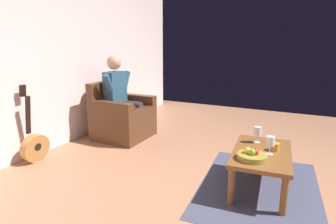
% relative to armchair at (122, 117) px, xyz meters
% --- Properties ---
extents(ground_plane, '(7.49, 7.49, 0.00)m').
position_rel_armchair_xyz_m(ground_plane, '(0.84, 2.38, -0.32)').
color(ground_plane, '#AC7152').
extents(wall_back, '(6.64, 0.06, 2.60)m').
position_rel_armchair_xyz_m(wall_back, '(0.84, -0.61, 0.99)').
color(wall_back, silver).
rests_on(wall_back, ground).
extents(rug, '(1.70, 1.27, 0.01)m').
position_rel_armchair_xyz_m(rug, '(0.69, 2.19, -0.31)').
color(rug, '#42455A').
rests_on(rug, ground).
extents(armchair, '(0.79, 0.74, 0.87)m').
position_rel_armchair_xyz_m(armchair, '(0.00, 0.00, 0.00)').
color(armchair, '#52311C').
rests_on(armchair, ground).
extents(person_seated, '(0.63, 0.56, 1.27)m').
position_rel_armchair_xyz_m(person_seated, '(-0.00, -0.00, 0.37)').
color(person_seated, '#2D536D').
rests_on(person_seated, ground).
extents(coffee_table, '(0.95, 0.61, 0.39)m').
position_rel_armchair_xyz_m(coffee_table, '(0.69, 2.19, 0.02)').
color(coffee_table, brown).
rests_on(coffee_table, ground).
extents(guitar, '(0.36, 0.20, 0.96)m').
position_rel_armchair_xyz_m(guitar, '(1.26, -0.40, -0.10)').
color(guitar, '#B2793E').
rests_on(guitar, ground).
extents(wine_glass_near, '(0.08, 0.08, 0.17)m').
position_rel_armchair_xyz_m(wine_glass_near, '(0.45, 2.10, 0.20)').
color(wine_glass_near, silver).
rests_on(wine_glass_near, coffee_table).
extents(wine_glass_far, '(0.08, 0.08, 0.18)m').
position_rel_armchair_xyz_m(wine_glass_far, '(0.74, 2.26, 0.20)').
color(wine_glass_far, silver).
rests_on(wine_glass_far, coffee_table).
extents(fruit_bowl, '(0.27, 0.27, 0.11)m').
position_rel_armchair_xyz_m(fruit_bowl, '(0.93, 2.13, 0.11)').
color(fruit_bowl, olive).
rests_on(fruit_bowl, coffee_table).
extents(candle_jar, '(0.09, 0.09, 0.08)m').
position_rel_armchair_xyz_m(candle_jar, '(0.61, 2.30, 0.12)').
color(candle_jar, gold).
rests_on(candle_jar, coffee_table).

